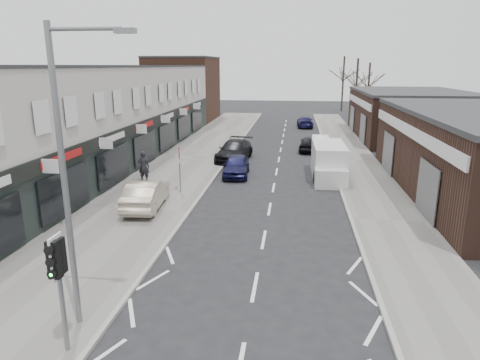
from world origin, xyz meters
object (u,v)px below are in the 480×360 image
(parked_car_right_a, at_px, (320,142))
(parked_car_right_c, at_px, (305,122))
(street_lamp, at_px, (69,166))
(pedestrian, at_px, (144,166))
(sedan_on_pavement, at_px, (146,194))
(parked_car_right_b, at_px, (309,144))
(parked_car_left_a, at_px, (236,165))
(traffic_light, at_px, (58,267))
(warning_sign, at_px, (180,156))
(parked_car_left_b, at_px, (234,151))
(white_van, at_px, (329,162))

(parked_car_right_a, bearing_deg, parked_car_right_c, -81.12)
(street_lamp, distance_m, parked_car_right_a, 28.78)
(pedestrian, bearing_deg, parked_car_right_c, -106.23)
(sedan_on_pavement, bearing_deg, parked_car_right_b, -122.38)
(sedan_on_pavement, distance_m, parked_car_left_a, 8.33)
(traffic_light, bearing_deg, pedestrian, 102.73)
(warning_sign, xyz_separation_m, parked_car_left_b, (1.76, 9.25, -1.44))
(sedan_on_pavement, xyz_separation_m, parked_car_right_b, (8.57, 16.63, -0.18))
(white_van, height_order, sedan_on_pavement, white_van)
(pedestrian, bearing_deg, parked_car_right_b, -126.39)
(parked_car_left_a, relative_size, parked_car_left_b, 0.76)
(traffic_light, distance_m, sedan_on_pavement, 11.32)
(traffic_light, height_order, white_van, traffic_light)
(traffic_light, bearing_deg, parked_car_right_b, 76.20)
(pedestrian, height_order, parked_car_right_c, pedestrian)
(white_van, xyz_separation_m, sedan_on_pavement, (-9.57, -7.82, -0.20))
(street_lamp, relative_size, parked_car_left_b, 1.52)
(warning_sign, distance_m, parked_car_right_b, 15.71)
(white_van, distance_m, parked_car_right_c, 23.64)
(warning_sign, bearing_deg, street_lamp, -87.16)
(parked_car_right_a, height_order, parked_car_right_b, parked_car_right_a)
(traffic_light, height_order, sedan_on_pavement, traffic_light)
(warning_sign, bearing_deg, parked_car_right_c, 75.25)
(street_lamp, bearing_deg, sedan_on_pavement, 99.45)
(parked_car_left_b, bearing_deg, parked_car_right_c, 78.72)
(street_lamp, bearing_deg, parked_car_right_b, 75.34)
(traffic_light, xyz_separation_m, white_van, (7.80, 18.89, -1.38))
(warning_sign, height_order, parked_car_right_c, warning_sign)
(street_lamp, height_order, sedan_on_pavement, street_lamp)
(pedestrian, bearing_deg, sedan_on_pavement, 115.69)
(traffic_light, xyz_separation_m, warning_sign, (-0.76, 14.02, -0.21))
(parked_car_right_b, bearing_deg, parked_car_right_c, -84.54)
(street_lamp, distance_m, pedestrian, 15.49)
(parked_car_right_a, distance_m, parked_car_right_c, 13.95)
(white_van, distance_m, pedestrian, 11.78)
(parked_car_right_c, bearing_deg, pedestrian, 66.18)
(parked_car_right_a, relative_size, parked_car_right_c, 0.92)
(parked_car_right_b, bearing_deg, warning_sign, 66.27)
(parked_car_right_c, bearing_deg, parked_car_right_b, 87.66)
(pedestrian, height_order, parked_car_right_b, pedestrian)
(sedan_on_pavement, xyz_separation_m, parked_car_right_c, (8.50, 31.43, -0.20))
(parked_car_right_c, bearing_deg, parked_car_left_b, 70.78)
(traffic_light, distance_m, parked_car_right_c, 43.07)
(traffic_light, xyz_separation_m, parked_car_right_a, (7.81, 28.59, -1.75))
(parked_car_right_c, bearing_deg, warning_sign, 72.65)
(pedestrian, bearing_deg, street_lamp, 108.26)
(warning_sign, relative_size, white_van, 0.48)
(traffic_light, height_order, parked_car_right_a, traffic_light)
(warning_sign, xyz_separation_m, parked_car_right_a, (8.57, 14.58, -1.54))
(traffic_light, bearing_deg, sedan_on_pavement, 99.06)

